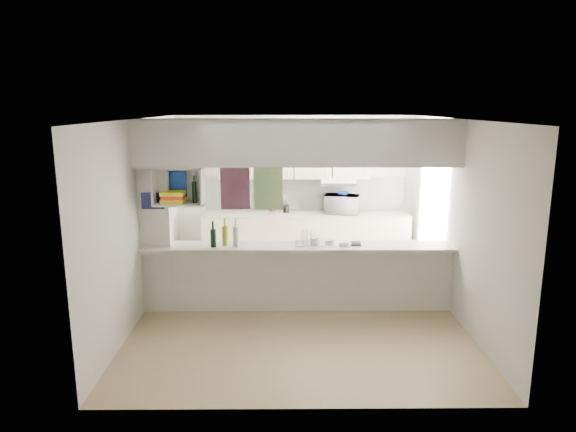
{
  "coord_description": "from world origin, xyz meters",
  "views": [
    {
      "loc": [
        -0.19,
        -6.69,
        2.77
      ],
      "look_at": [
        -0.13,
        0.5,
        1.21
      ],
      "focal_mm": 32.0,
      "sensor_mm": 36.0,
      "label": 1
    }
  ],
  "objects_px": {
    "dish_rack": "(310,238)",
    "microwave": "(342,204)",
    "wine_bottles": "(225,236)",
    "bowl": "(342,194)"
  },
  "relations": [
    {
      "from": "wine_bottles",
      "to": "bowl",
      "type": "bearing_deg",
      "value": 49.86
    },
    {
      "from": "dish_rack",
      "to": "wine_bottles",
      "type": "xyz_separation_m",
      "value": [
        -1.13,
        -0.11,
        0.06
      ]
    },
    {
      "from": "microwave",
      "to": "bowl",
      "type": "distance_m",
      "value": 0.19
    },
    {
      "from": "wine_bottles",
      "to": "dish_rack",
      "type": "bearing_deg",
      "value": 5.75
    },
    {
      "from": "dish_rack",
      "to": "wine_bottles",
      "type": "distance_m",
      "value": 1.14
    },
    {
      "from": "microwave",
      "to": "dish_rack",
      "type": "height_order",
      "value": "microwave"
    },
    {
      "from": "dish_rack",
      "to": "microwave",
      "type": "bearing_deg",
      "value": 72.68
    },
    {
      "from": "dish_rack",
      "to": "wine_bottles",
      "type": "bearing_deg",
      "value": -173.31
    },
    {
      "from": "wine_bottles",
      "to": "microwave",
      "type": "bearing_deg",
      "value": 49.87
    },
    {
      "from": "bowl",
      "to": "wine_bottles",
      "type": "bearing_deg",
      "value": -130.14
    }
  ]
}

